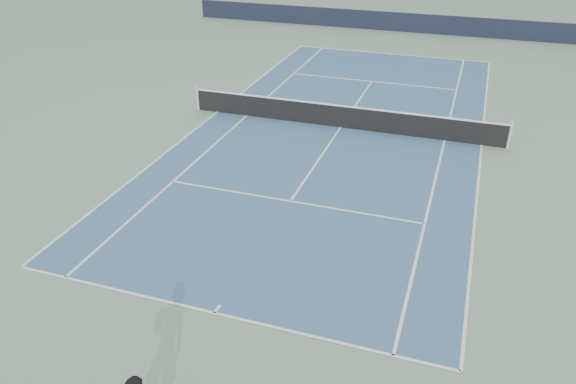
% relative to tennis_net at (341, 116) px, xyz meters
% --- Properties ---
extents(ground, '(80.00, 80.00, 0.00)m').
position_rel_tennis_net_xyz_m(ground, '(0.00, 0.00, -0.50)').
color(ground, gray).
extents(court_surface, '(10.97, 23.77, 0.01)m').
position_rel_tennis_net_xyz_m(court_surface, '(0.00, 0.00, -0.50)').
color(court_surface, '#386085').
rests_on(court_surface, ground).
extents(tennis_net, '(12.90, 0.10, 1.07)m').
position_rel_tennis_net_xyz_m(tennis_net, '(0.00, 0.00, 0.00)').
color(tennis_net, silver).
rests_on(tennis_net, ground).
extents(windscreen_far, '(30.00, 0.25, 1.20)m').
position_rel_tennis_net_xyz_m(windscreen_far, '(0.00, 17.88, 0.10)').
color(windscreen_far, black).
rests_on(windscreen_far, ground).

